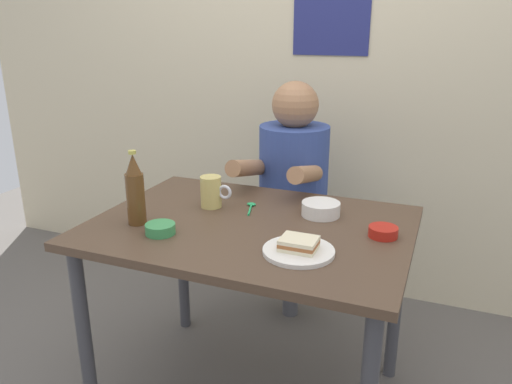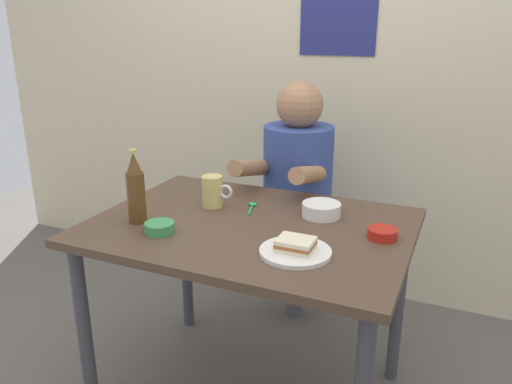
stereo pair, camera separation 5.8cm
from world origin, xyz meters
name	(u,v)px [view 1 (the left image)]	position (x,y,z in m)	size (l,w,h in m)	color
wall_back	(330,46)	(0.00, 1.05, 1.30)	(4.40, 0.09, 2.60)	beige
dining_table	(251,247)	(0.00, 0.00, 0.65)	(1.10, 0.80, 0.74)	#4C3828
stool	(292,251)	(-0.04, 0.63, 0.35)	(0.34, 0.34, 0.45)	#4C4C51
person_seated	(293,170)	(-0.04, 0.62, 0.77)	(0.33, 0.56, 0.72)	#33478C
plate_orange	(299,251)	(0.23, -0.17, 0.75)	(0.22, 0.22, 0.01)	silver
sandwich	(299,244)	(0.23, -0.17, 0.77)	(0.11, 0.09, 0.04)	beige
beer_mug	(212,192)	(-0.20, 0.10, 0.80)	(0.13, 0.08, 0.12)	#D1BC66
beer_bottle	(135,191)	(-0.37, -0.15, 0.86)	(0.06, 0.06, 0.26)	#593819
dip_bowl_green	(160,228)	(-0.24, -0.20, 0.76)	(0.10, 0.10, 0.03)	#388C4C
sambal_bowl_red	(383,231)	(0.45, 0.05, 0.76)	(0.10, 0.10, 0.03)	#B21E14
rice_bowl_white	(321,208)	(0.21, 0.17, 0.77)	(0.14, 0.14, 0.05)	silver
spoon	(251,206)	(-0.06, 0.15, 0.75)	(0.05, 0.12, 0.01)	#26A559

